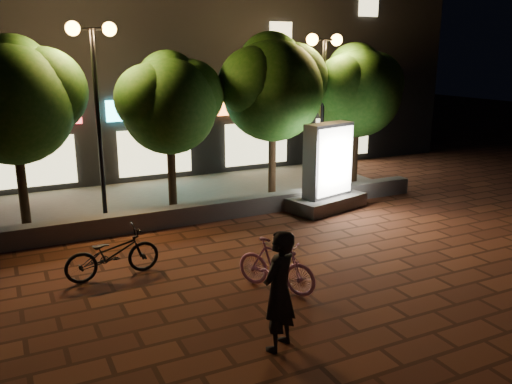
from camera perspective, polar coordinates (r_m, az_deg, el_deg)
ground at (r=10.87m, az=-2.78°, el=-9.63°), size 80.00×80.00×0.00m
retaining_wall at (r=14.31m, az=-9.19°, el=-2.62°), size 16.00×0.45×0.50m
sidewalk at (r=16.69m, az=-11.70°, el=-0.97°), size 16.00×5.00×0.08m
building_block at (r=22.43m, az=-16.81°, el=15.53°), size 28.00×8.12×11.30m
tree_left at (r=14.61m, az=-24.69°, el=9.38°), size 3.60×3.00×4.89m
tree_mid at (r=15.28m, az=-9.30°, el=9.84°), size 3.24×2.70×4.50m
tree_right at (r=16.52m, az=1.89°, el=11.61°), size 3.72×3.10×5.07m
tree_far_right at (r=18.25m, az=10.96°, el=11.04°), size 3.48×2.90×4.76m
street_lamp_left at (r=14.50m, az=-17.06°, el=12.35°), size 1.26×0.36×5.18m
street_lamp_right at (r=17.12m, az=7.32°, el=12.71°), size 1.26×0.36×4.98m
ad_kiosk at (r=15.60m, az=7.73°, el=1.86°), size 2.57×1.73×2.55m
scooter_pink at (r=10.31m, az=2.20°, el=-7.92°), size 1.30×1.71×1.03m
rider at (r=8.22m, az=2.50°, el=-10.64°), size 0.84×0.76×1.94m
scooter_parked at (r=11.28m, az=-15.27°, el=-6.44°), size 1.97×0.79×1.02m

